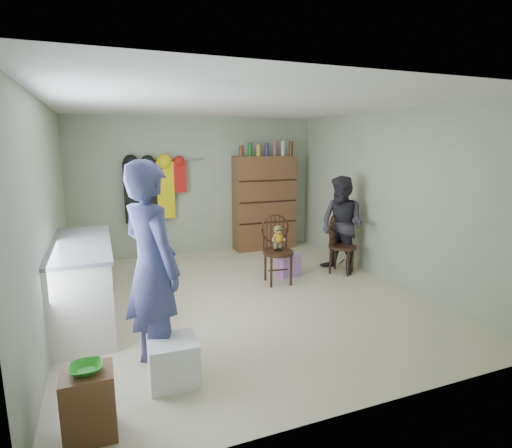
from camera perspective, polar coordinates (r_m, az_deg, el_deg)
name	(u,v)px	position (r m, az deg, el deg)	size (l,w,h in m)	color
ground_plane	(244,297)	(5.44, -1.71, -10.43)	(5.00, 5.00, 0.00)	beige
room_walls	(231,177)	(5.58, -3.66, 6.78)	(5.00, 5.00, 5.00)	#A7B295
counter	(84,282)	(5.01, -23.41, -7.61)	(0.64, 1.86, 0.94)	silver
stool	(89,404)	(3.25, -22.72, -22.66)	(0.35, 0.30, 0.49)	brown
bowl	(86,368)	(3.11, -23.13, -18.44)	(0.22, 0.22, 0.05)	green
plastic_tub	(173,361)	(3.69, -11.74, -18.62)	(0.41, 0.39, 0.39)	white
chair_front	(277,245)	(5.86, 3.04, -2.99)	(0.50, 0.50, 1.01)	#3C2115
chair_far	(339,242)	(6.45, 11.78, -2.57)	(0.58, 0.58, 0.92)	#3C2115
striped_bag	(288,265)	(6.26, 4.61, -5.81)	(0.34, 0.26, 0.35)	pink
person_left	(152,268)	(3.65, -14.66, -6.10)	(0.69, 0.45, 1.90)	#464881
person_right	(342,225)	(6.42, 12.17, -0.16)	(0.75, 0.58, 1.54)	#2D2B33
dresser	(264,202)	(7.73, 1.22, 3.13)	(1.20, 0.39, 2.08)	brown
coat_rack	(153,189)	(7.24, -14.46, 4.88)	(1.42, 0.12, 1.09)	#99999E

